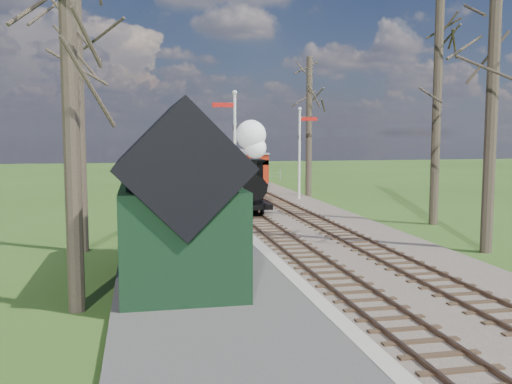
% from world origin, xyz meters
% --- Properties ---
extents(ground, '(140.00, 140.00, 0.00)m').
position_xyz_m(ground, '(0.00, 0.00, 0.00)').
color(ground, '#325219').
rests_on(ground, ground).
extents(distant_hills, '(114.40, 48.00, 22.02)m').
position_xyz_m(distant_hills, '(1.40, 64.38, -16.21)').
color(distant_hills, '#385B23').
rests_on(distant_hills, ground).
extents(ballast_bed, '(8.00, 60.00, 0.10)m').
position_xyz_m(ballast_bed, '(1.30, 22.00, 0.05)').
color(ballast_bed, brown).
rests_on(ballast_bed, ground).
extents(track_near, '(1.60, 60.00, 0.15)m').
position_xyz_m(track_near, '(0.00, 22.00, 0.10)').
color(track_near, brown).
rests_on(track_near, ground).
extents(track_far, '(1.60, 60.00, 0.15)m').
position_xyz_m(track_far, '(2.60, 22.00, 0.10)').
color(track_far, brown).
rests_on(track_far, ground).
extents(platform, '(5.00, 44.00, 0.20)m').
position_xyz_m(platform, '(-3.50, 14.00, 0.10)').
color(platform, '#474442').
rests_on(platform, ground).
extents(coping_strip, '(0.40, 44.00, 0.21)m').
position_xyz_m(coping_strip, '(-1.20, 14.00, 0.10)').
color(coping_strip, '#B2AD9E').
rests_on(coping_strip, ground).
extents(station_shed, '(3.25, 6.30, 4.78)m').
position_xyz_m(station_shed, '(-4.30, 4.00, 2.27)').
color(station_shed, black).
rests_on(station_shed, platform).
extents(semaphore_near, '(1.22, 0.24, 6.22)m').
position_xyz_m(semaphore_near, '(-0.77, 16.00, 3.62)').
color(semaphore_near, silver).
rests_on(semaphore_near, ground).
extents(semaphore_far, '(1.22, 0.24, 5.72)m').
position_xyz_m(semaphore_far, '(4.37, 22.00, 3.35)').
color(semaphore_far, silver).
rests_on(semaphore_far, ground).
extents(bare_trees, '(15.51, 22.39, 12.00)m').
position_xyz_m(bare_trees, '(1.33, 10.10, 5.21)').
color(bare_trees, '#382D23').
rests_on(bare_trees, ground).
extents(fence_line, '(12.60, 0.08, 1.00)m').
position_xyz_m(fence_line, '(0.30, 36.00, 0.55)').
color(fence_line, slate).
rests_on(fence_line, ground).
extents(locomotive, '(1.83, 4.26, 4.57)m').
position_xyz_m(locomotive, '(-0.01, 16.41, 2.10)').
color(locomotive, black).
rests_on(locomotive, ground).
extents(coach, '(2.13, 7.31, 2.24)m').
position_xyz_m(coach, '(0.00, 22.47, 1.54)').
color(coach, black).
rests_on(coach, ground).
extents(red_carriage_a, '(2.09, 5.18, 2.20)m').
position_xyz_m(red_carriage_a, '(2.60, 29.78, 1.52)').
color(red_carriage_a, black).
rests_on(red_carriage_a, ground).
extents(red_carriage_b, '(2.09, 5.18, 2.20)m').
position_xyz_m(red_carriage_b, '(2.60, 35.28, 1.52)').
color(red_carriage_b, black).
rests_on(red_carriage_b, ground).
extents(sign_board, '(0.25, 0.69, 1.01)m').
position_xyz_m(sign_board, '(-2.53, 6.20, 0.71)').
color(sign_board, '#0E441F').
rests_on(sign_board, platform).
extents(bench, '(0.66, 1.36, 0.75)m').
position_xyz_m(bench, '(-2.79, 6.94, 0.55)').
color(bench, '#3E2916').
rests_on(bench, platform).
extents(person, '(0.51, 0.63, 1.48)m').
position_xyz_m(person, '(-3.17, 6.29, 0.94)').
color(person, black).
rests_on(person, platform).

